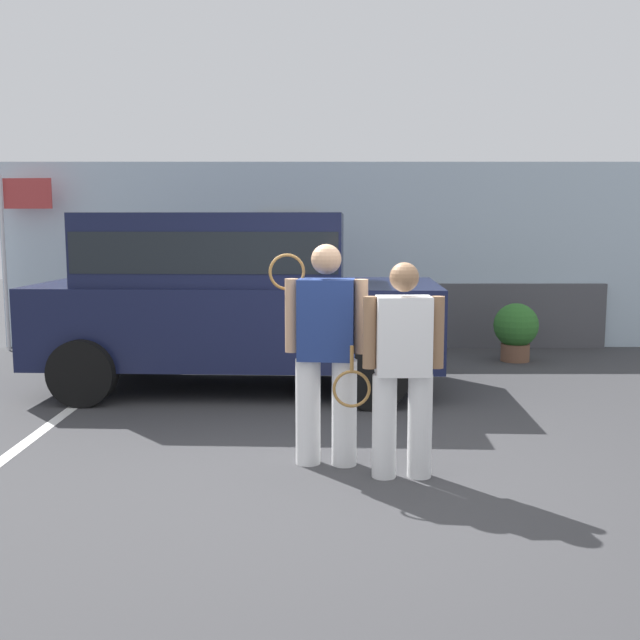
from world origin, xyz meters
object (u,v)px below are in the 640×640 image
tennis_player_woman (401,368)px  flag_pole (15,229)px  potted_plant_by_porch (515,329)px  tennis_player_man (324,351)px  parked_suv (229,291)px

tennis_player_woman → flag_pole: bearing=-48.6°
potted_plant_by_porch → flag_pole: 7.52m
tennis_player_man → flag_pole: (-4.61, 5.36, 0.93)m
parked_suv → potted_plant_by_porch: bearing=26.4°
potted_plant_by_porch → flag_pole: size_ratio=0.31×
tennis_player_man → flag_pole: size_ratio=0.67×
tennis_player_woman → flag_pole: 7.74m
parked_suv → flag_pole: (-3.52, 2.55, 0.71)m
tennis_player_woman → tennis_player_man: bearing=-28.7°
tennis_player_man → tennis_player_woman: tennis_player_man is taller
parked_suv → potted_plant_by_porch: (3.81, 1.69, -0.69)m
parked_suv → flag_pole: bearing=146.6°
parked_suv → potted_plant_by_porch: 4.23m
tennis_player_woman → potted_plant_by_porch: 5.27m
tennis_player_man → tennis_player_woman: bearing=158.8°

